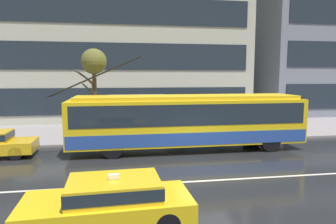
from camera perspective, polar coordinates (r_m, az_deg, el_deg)
The scene contains 9 objects.
ground_plane at distance 12.81m, azimuth 7.50°, elevation -10.96°, with size 160.00×160.00×0.00m, color black.
sidewalk_slab at distance 22.58m, azimuth 0.02°, elevation -2.99°, with size 80.00×10.00×0.14m, color gray.
lane_centre_line at distance 11.73m, azimuth 9.22°, elevation -12.67°, with size 72.00×0.14×0.01m, color silver.
trolleybus at distance 15.94m, azimuth 3.79°, elevation -1.52°, with size 13.15×2.64×4.92m.
taxi_oncoming_near at distance 8.22m, azimuth -10.93°, elevation -16.15°, with size 4.39×1.98×1.39m.
bus_shelter at distance 19.43m, azimuth -5.74°, elevation 1.24°, with size 3.65×1.56×2.57m.
pedestrian_at_shelter at distance 18.86m, azimuth 3.08°, elevation 0.20°, with size 1.38×1.38×1.94m.
pedestrian_approaching_curb at distance 21.11m, azimuth 10.21°, elevation 0.73°, with size 1.13×1.13×1.95m.
street_tree_bare at distance 18.55m, azimuth -13.91°, elevation 8.74°, with size 1.96×2.03×5.40m.
Camera 1 is at (-3.54, -11.69, 3.88)m, focal length 32.07 mm.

